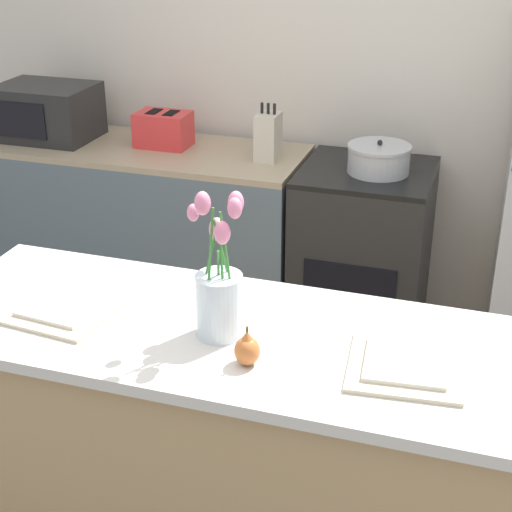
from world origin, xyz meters
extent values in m
cube|color=silver|center=(0.00, 2.00, 1.35)|extent=(5.20, 0.08, 2.70)
cube|color=tan|center=(0.00, 0.00, 0.44)|extent=(1.76, 0.62, 0.88)
cube|color=beige|center=(0.00, 0.00, 0.90)|extent=(1.80, 0.66, 0.03)
cube|color=slate|center=(-1.06, 1.60, 0.43)|extent=(1.68, 0.60, 0.85)
cube|color=tan|center=(-1.06, 1.60, 0.87)|extent=(1.68, 0.60, 0.03)
cube|color=black|center=(0.10, 1.60, 0.43)|extent=(0.60, 0.60, 0.86)
cube|color=black|center=(0.10, 1.60, 0.87)|extent=(0.60, 0.60, 0.02)
cube|color=black|center=(0.10, 1.30, 0.40)|extent=(0.42, 0.01, 0.28)
cylinder|color=silver|center=(-0.02, -0.03, 1.01)|extent=(0.13, 0.13, 0.18)
cylinder|color=#3D8438|center=(0.01, -0.03, 1.13)|extent=(0.05, 0.02, 0.32)
ellipsoid|color=pink|center=(0.04, -0.04, 1.31)|extent=(0.04, 0.04, 0.06)
cylinder|color=#3D8438|center=(-0.01, 0.00, 1.12)|extent=(0.04, 0.09, 0.30)
ellipsoid|color=pink|center=(0.01, 0.04, 1.29)|extent=(0.04, 0.04, 0.06)
cylinder|color=#3D8438|center=(-0.02, -0.01, 1.08)|extent=(0.04, 0.09, 0.22)
ellipsoid|color=pink|center=(-0.04, 0.03, 1.21)|extent=(0.05, 0.05, 0.07)
cylinder|color=#3D8438|center=(-0.05, -0.02, 1.11)|extent=(0.08, 0.01, 0.29)
ellipsoid|color=pink|center=(-0.09, -0.02, 1.28)|extent=(0.03, 0.03, 0.05)
cylinder|color=#3D8438|center=(-0.03, -0.05, 1.13)|extent=(0.02, 0.04, 0.34)
ellipsoid|color=pink|center=(-0.04, -0.07, 1.32)|extent=(0.04, 0.04, 0.06)
cylinder|color=#3D8438|center=(0.00, -0.04, 1.09)|extent=(0.03, 0.03, 0.26)
ellipsoid|color=pink|center=(0.01, -0.05, 1.24)|extent=(0.04, 0.04, 0.06)
ellipsoid|color=#C66B33|center=(0.10, -0.15, 0.96)|extent=(0.07, 0.07, 0.08)
cone|color=#C66B33|center=(0.10, -0.15, 1.00)|extent=(0.04, 0.04, 0.03)
cylinder|color=brown|center=(0.10, -0.15, 1.02)|extent=(0.01, 0.01, 0.02)
cube|color=beige|center=(-0.50, -0.04, 0.92)|extent=(0.32, 0.32, 0.01)
cube|color=silver|center=(-0.50, -0.04, 0.94)|extent=(0.23, 0.23, 0.01)
cube|color=beige|center=(0.50, -0.04, 0.92)|extent=(0.32, 0.32, 0.01)
cube|color=silver|center=(0.50, -0.04, 0.94)|extent=(0.23, 0.23, 0.01)
cube|color=red|center=(-0.93, 1.64, 0.97)|extent=(0.26, 0.18, 0.17)
cube|color=black|center=(-0.98, 1.64, 1.05)|extent=(0.05, 0.11, 0.01)
cube|color=black|center=(-0.88, 1.64, 1.05)|extent=(0.05, 0.11, 0.01)
cube|color=black|center=(-1.07, 1.64, 0.99)|extent=(0.02, 0.02, 0.02)
cylinder|color=#B2B5B7|center=(0.15, 1.57, 0.94)|extent=(0.28, 0.28, 0.11)
cylinder|color=#B2B5B7|center=(0.15, 1.57, 1.00)|extent=(0.29, 0.29, 0.01)
sphere|color=black|center=(0.15, 1.57, 1.02)|extent=(0.02, 0.02, 0.02)
cube|color=black|center=(-1.55, 1.60, 1.02)|extent=(0.48, 0.36, 0.27)
cube|color=black|center=(-1.59, 1.42, 1.02)|extent=(0.29, 0.01, 0.18)
cube|color=beige|center=(-0.38, 1.60, 0.99)|extent=(0.10, 0.14, 0.22)
cylinder|color=black|center=(-0.41, 1.60, 1.13)|extent=(0.01, 0.01, 0.05)
cylinder|color=black|center=(-0.38, 1.60, 1.13)|extent=(0.01, 0.01, 0.05)
cylinder|color=black|center=(-0.35, 1.60, 1.13)|extent=(0.01, 0.01, 0.05)
camera|label=1|loc=(0.66, -1.79, 2.05)|focal=55.00mm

